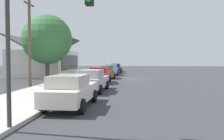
{
  "coord_description": "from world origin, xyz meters",
  "views": [
    {
      "loc": [
        -29.64,
        -0.29,
        2.3
      ],
      "look_at": [
        1.24,
        2.24,
        0.99
      ],
      "focal_mm": 39.13,
      "sensor_mm": 36.0,
      "label": 1
    }
  ],
  "objects": [
    {
      "name": "car_cherry",
      "position": [
        -5.82,
        2.88,
        0.81
      ],
      "size": [
        4.38,
        2.08,
        1.59
      ],
      "rotation": [
        0.0,
        0.0,
        0.02
      ],
      "color": "red",
      "rests_on": "ground"
    },
    {
      "name": "utility_pole_wooden",
      "position": [
        -9.93,
        8.2,
        3.93
      ],
      "size": [
        1.8,
        0.24,
        7.5
      ],
      "color": "brown",
      "rests_on": "ground"
    },
    {
      "name": "car_ivory",
      "position": [
        -18.14,
        2.63,
        0.81
      ],
      "size": [
        4.82,
        2.0,
        1.59
      ],
      "rotation": [
        0.0,
        0.0,
        -0.02
      ],
      "color": "silver",
      "rests_on": "ground"
    },
    {
      "name": "storefront_building",
      "position": [
        4.57,
        11.98,
        1.92
      ],
      "size": [
        11.75,
        7.28,
        5.54
      ],
      "color": "silver",
      "rests_on": "ground"
    },
    {
      "name": "fire_hydrant_red",
      "position": [
        1.88,
        4.2,
        0.5
      ],
      "size": [
        0.22,
        0.22,
        0.71
      ],
      "color": "red",
      "rests_on": "sidewalk_curb"
    },
    {
      "name": "car_mustard",
      "position": [
        18.74,
        2.79,
        0.82
      ],
      "size": [
        4.68,
        2.14,
        1.59
      ],
      "rotation": [
        0.0,
        0.0,
        -0.04
      ],
      "color": "gold",
      "rests_on": "ground"
    },
    {
      "name": "sidewalk_curb",
      "position": [
        0.0,
        5.6,
        0.08
      ],
      "size": [
        60.0,
        4.2,
        0.16
      ],
      "primitive_type": "cube",
      "color": "#B2AFA8",
      "rests_on": "ground"
    },
    {
      "name": "shade_tree",
      "position": [
        -3.64,
        8.94,
        4.52
      ],
      "size": [
        5.41,
        5.41,
        7.24
      ],
      "color": "brown",
      "rests_on": "ground"
    },
    {
      "name": "ground_plane",
      "position": [
        0.0,
        0.0,
        0.0
      ],
      "size": [
        120.0,
        120.0,
        0.0
      ],
      "primitive_type": "plane",
      "color": "#38383D"
    },
    {
      "name": "traffic_light_main",
      "position": [
        -22.25,
        2.54,
        3.49
      ],
      "size": [
        0.37,
        2.79,
        5.2
      ],
      "color": "#383833",
      "rests_on": "ground"
    },
    {
      "name": "car_silver",
      "position": [
        -12.21,
        2.62,
        0.82
      ],
      "size": [
        4.93,
        2.16,
        1.59
      ],
      "rotation": [
        0.0,
        0.0,
        -0.05
      ],
      "color": "silver",
      "rests_on": "ground"
    },
    {
      "name": "car_olive",
      "position": [
        0.33,
        2.76,
        0.81
      ],
      "size": [
        4.42,
        2.18,
        1.59
      ],
      "rotation": [
        0.0,
        0.0,
        0.06
      ],
      "color": "olive",
      "rests_on": "ground"
    },
    {
      "name": "car_skyblue",
      "position": [
        6.51,
        2.74,
        0.81
      ],
      "size": [
        4.61,
        2.14,
        1.59
      ],
      "rotation": [
        0.0,
        0.0,
        0.04
      ],
      "color": "#8CB7E0",
      "rests_on": "ground"
    },
    {
      "name": "car_navy",
      "position": [
        12.5,
        2.63,
        0.82
      ],
      "size": [
        4.86,
        2.27,
        1.59
      ],
      "rotation": [
        0.0,
        0.0,
        0.05
      ],
      "color": "navy",
      "rests_on": "ground"
    }
  ]
}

